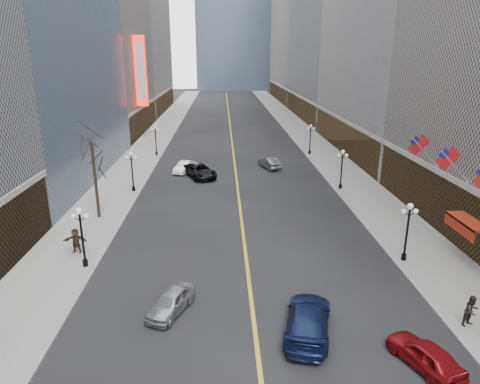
{
  "coord_description": "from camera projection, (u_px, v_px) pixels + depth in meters",
  "views": [
    {
      "loc": [
        -1.7,
        1.54,
        14.89
      ],
      "look_at": [
        -0.89,
        20.87,
        8.63
      ],
      "focal_mm": 32.0,
      "sensor_mm": 36.0,
      "label": 1
    }
  ],
  "objects": [
    {
      "name": "car_nb_near",
      "position": [
        171.0,
        302.0,
        25.7
      ],
      "size": [
        3.12,
        4.38,
        1.38
      ],
      "primitive_type": "imported",
      "rotation": [
        0.0,
        0.0,
        -0.41
      ],
      "color": "#9A9CA1",
      "rests_on": "ground"
    },
    {
      "name": "streetlamp_east_2",
      "position": [
        342.0,
        165.0,
        48.39
      ],
      "size": [
        1.26,
        0.44,
        4.52
      ],
      "color": "black",
      "rests_on": "sidewalk_east"
    },
    {
      "name": "streetlamp_west_1",
      "position": [
        81.0,
        231.0,
        30.35
      ],
      "size": [
        1.26,
        0.44,
        4.52
      ],
      "color": "black",
      "rests_on": "sidewalk_west"
    },
    {
      "name": "flag_4",
      "position": [
        450.0,
        161.0,
        31.97
      ],
      "size": [
        2.87,
        0.12,
        2.87
      ],
      "color": "#B2B2B7",
      "rests_on": "ground"
    },
    {
      "name": "car_sb_far",
      "position": [
        269.0,
        163.0,
        58.35
      ],
      "size": [
        2.98,
        4.78,
        1.49
      ],
      "primitive_type": "imported",
      "rotation": [
        0.0,
        0.0,
        3.48
      ],
      "color": "#505658",
      "rests_on": "ground"
    },
    {
      "name": "ped_west_far",
      "position": [
        76.0,
        241.0,
        33.04
      ],
      "size": [
        1.87,
        0.66,
        1.98
      ],
      "primitive_type": "imported",
      "rotation": [
        0.0,
        0.0,
        -0.07
      ],
      "color": "#30261B",
      "rests_on": "sidewalk_west"
    },
    {
      "name": "sidewalk_east",
      "position": [
        318.0,
        149.0,
        70.27
      ],
      "size": [
        6.0,
        230.0,
        0.15
      ],
      "primitive_type": "cube",
      "color": "gray",
      "rests_on": "ground"
    },
    {
      "name": "lane_line",
      "position": [
        232.0,
        138.0,
        79.24
      ],
      "size": [
        0.25,
        200.0,
        0.02
      ],
      "primitive_type": "cube",
      "color": "gold",
      "rests_on": "ground"
    },
    {
      "name": "streetlamp_east_3",
      "position": [
        310.0,
        136.0,
        65.51
      ],
      "size": [
        1.26,
        0.44,
        4.52
      ],
      "color": "black",
      "rests_on": "sidewalk_east"
    },
    {
      "name": "ped_east_walk",
      "position": [
        472.0,
        311.0,
        24.1
      ],
      "size": [
        1.03,
        0.79,
        1.87
      ],
      "primitive_type": "imported",
      "rotation": [
        0.0,
        0.0,
        0.37
      ],
      "color": "black",
      "rests_on": "sidewalk_east"
    },
    {
      "name": "car_sb_mid",
      "position": [
        425.0,
        354.0,
        21.18
      ],
      "size": [
        3.15,
        4.46,
        1.41
      ],
      "primitive_type": "imported",
      "rotation": [
        0.0,
        0.0,
        3.54
      ],
      "color": "maroon",
      "rests_on": "ground"
    },
    {
      "name": "sidewalk_west",
      "position": [
        147.0,
        150.0,
        69.16
      ],
      "size": [
        6.0,
        230.0,
        0.15
      ],
      "primitive_type": "cube",
      "color": "gray",
      "rests_on": "ground"
    },
    {
      "name": "flag_5",
      "position": [
        420.0,
        147.0,
        36.73
      ],
      "size": [
        2.87,
        0.12,
        2.87
      ],
      "color": "#B2B2B7",
      "rests_on": "ground"
    },
    {
      "name": "car_nb_mid",
      "position": [
        184.0,
        167.0,
        56.27
      ],
      "size": [
        2.86,
        4.63,
        1.44
      ],
      "primitive_type": "imported",
      "rotation": [
        0.0,
        0.0,
        -0.33
      ],
      "color": "white",
      "rests_on": "ground"
    },
    {
      "name": "streetlamp_west_3",
      "position": [
        156.0,
        137.0,
        64.57
      ],
      "size": [
        1.26,
        0.44,
        4.52
      ],
      "color": "black",
      "rests_on": "sidewalk_west"
    },
    {
      "name": "car_nb_far",
      "position": [
        200.0,
        171.0,
        53.94
      ],
      "size": [
        5.04,
        6.68,
        1.69
      ],
      "primitive_type": "imported",
      "rotation": [
        0.0,
        0.0,
        0.42
      ],
      "color": "black",
      "rests_on": "ground"
    },
    {
      "name": "tree_west_far",
      "position": [
        93.0,
        154.0,
        38.76
      ],
      "size": [
        3.6,
        3.6,
        7.92
      ],
      "color": "#2D231C",
      "rests_on": "sidewalk_west"
    },
    {
      "name": "car_sb_near",
      "position": [
        308.0,
        319.0,
        23.73
      ],
      "size": [
        3.77,
        6.28,
        1.7
      ],
      "primitive_type": "imported",
      "rotation": [
        0.0,
        0.0,
        2.89
      ],
      "color": "#111A41",
      "rests_on": "ground"
    },
    {
      "name": "theatre_marquee",
      "position": [
        141.0,
        71.0,
        74.92
      ],
      "size": [
        2.0,
        0.55,
        12.0
      ],
      "color": "red",
      "rests_on": "ground"
    },
    {
      "name": "bldg_east_d",
      "position": [
        320.0,
        1.0,
        136.43
      ],
      "size": [
        26.6,
        46.6,
        62.8
      ],
      "color": "gray",
      "rests_on": "ground"
    },
    {
      "name": "awning_c",
      "position": [
        466.0,
        223.0,
        31.4
      ],
      "size": [
        1.4,
        4.0,
        0.93
      ],
      "color": "maroon",
      "rests_on": "ground"
    },
    {
      "name": "streetlamp_west_2",
      "position": [
        132.0,
        167.0,
        47.46
      ],
      "size": [
        1.26,
        0.44,
        4.52
      ],
      "color": "black",
      "rests_on": "sidewalk_west"
    },
    {
      "name": "bldg_east_c",
      "position": [
        359.0,
        11.0,
        97.7
      ],
      "size": [
        26.6,
        40.6,
        48.8
      ],
      "color": "gray",
      "rests_on": "ground"
    },
    {
      "name": "streetlamp_east_1",
      "position": [
        408.0,
        226.0,
        31.28
      ],
      "size": [
        1.26,
        0.44,
        4.52
      ],
      "color": "black",
      "rests_on": "sidewalk_east"
    }
  ]
}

